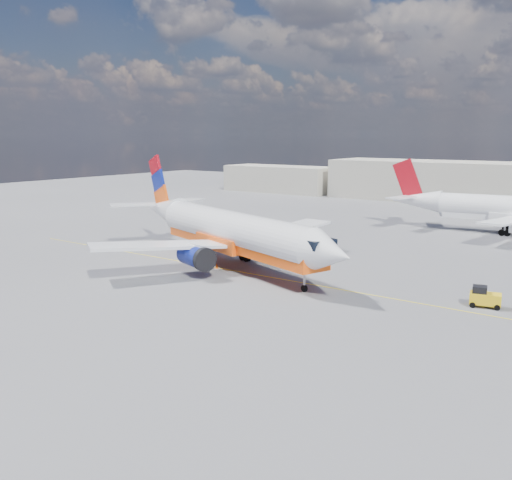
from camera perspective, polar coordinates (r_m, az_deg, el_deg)
The scene contains 7 objects.
ground at distance 51.54m, azimuth -0.23°, elevation -4.44°, with size 240.00×240.00×0.00m, color #58585D.
taxi_line at distance 53.91m, azimuth 1.66°, elevation -3.77°, with size 70.00×0.15×0.01m, color yellow.
terminal_main at distance 118.11m, azimuth 24.01°, elevation 5.09°, with size 70.00×14.00×8.00m, color beige.
terminal_annex at distance 135.01m, azimuth 2.40°, elevation 6.13°, with size 26.00×10.00×6.00m, color beige.
main_jet at distance 57.95m, azimuth -2.70°, elevation 0.91°, with size 36.01×27.33×10.95m.
gse_tug at distance 48.16m, azimuth 21.86°, elevation -5.33°, with size 2.54×1.90×1.65m.
traffic_cone at distance 57.33m, azimuth -3.95°, elevation -2.63°, with size 0.42×0.42×0.59m.
Camera 1 is at (29.39, -40.19, 13.30)m, focal length 40.00 mm.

